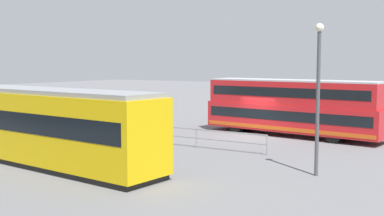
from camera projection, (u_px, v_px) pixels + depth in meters
name	position (u px, v px, depth m)	size (l,w,h in m)	color
ground_plane	(251.00, 137.00, 30.95)	(160.00, 160.00, 0.00)	slate
double_decker_bus	(292.00, 107.00, 31.39)	(12.21, 4.10, 3.69)	red
tram_yellow	(35.00, 124.00, 22.98)	(15.23, 4.08, 3.58)	#E5B70C
pedestrian_near_railing	(145.00, 126.00, 29.15)	(0.43, 0.43, 1.67)	black
pedestrian_railing	(196.00, 135.00, 27.07)	(8.65, 0.07, 1.08)	gray
info_sign	(154.00, 115.00, 29.12)	(1.08, 0.28, 2.32)	slate
street_lamp	(318.00, 87.00, 20.05)	(0.36, 0.36, 6.41)	#4C4C51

